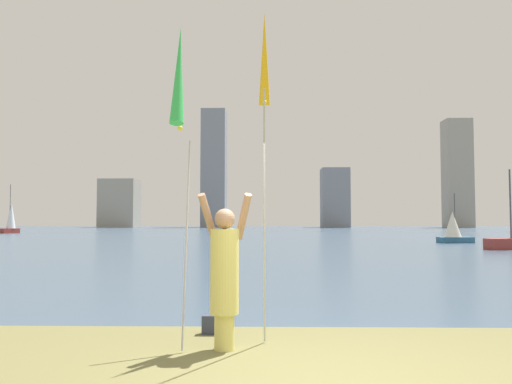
# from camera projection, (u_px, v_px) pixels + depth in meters

# --- Properties ---
(ground) EXTENTS (120.00, 138.00, 0.12)m
(ground) POSITION_uv_depth(u_px,v_px,m) (272.00, 235.00, 55.78)
(ground) COLOR brown
(person) EXTENTS (0.70, 0.51, 1.90)m
(person) POSITION_uv_depth(u_px,v_px,m) (225.00, 272.00, 6.26)
(person) COLOR #D8CC66
(person) RESTS_ON ground
(kite_flag_left) EXTENTS (0.16, 1.10, 3.81)m
(kite_flag_left) POSITION_uv_depth(u_px,v_px,m) (179.00, 83.00, 5.87)
(kite_flag_left) COLOR #B2B2B7
(kite_flag_left) RESTS_ON ground
(kite_flag_right) EXTENTS (0.16, 1.12, 4.40)m
(kite_flag_right) POSITION_uv_depth(u_px,v_px,m) (264.00, 67.00, 7.10)
(kite_flag_right) COLOR #B2B2B7
(kite_flag_right) RESTS_ON ground
(bag) EXTENTS (0.26, 0.13, 0.25)m
(bag) POSITION_uv_depth(u_px,v_px,m) (211.00, 325.00, 7.07)
(bag) COLOR #33384C
(bag) RESTS_ON ground
(sailboat_1) EXTENTS (1.78, 2.28, 5.67)m
(sailboat_1) POSITION_uv_depth(u_px,v_px,m) (11.00, 219.00, 59.67)
(sailboat_1) COLOR maroon
(sailboat_1) RESTS_ON ground
(sailboat_3) EXTENTS (2.41, 1.33, 3.36)m
(sailboat_3) POSITION_uv_depth(u_px,v_px,m) (453.00, 229.00, 34.68)
(sailboat_3) COLOR #2D6084
(sailboat_3) RESTS_ON ground
(sailboat_6) EXTENTS (3.02, 1.54, 4.24)m
(sailboat_6) POSITION_uv_depth(u_px,v_px,m) (511.00, 243.00, 27.04)
(sailboat_6) COLOR maroon
(sailboat_6) RESTS_ON ground
(skyline_tower_0) EXTENTS (7.37, 6.85, 9.84)m
(skyline_tower_0) POSITION_uv_depth(u_px,v_px,m) (120.00, 203.00, 106.33)
(skyline_tower_0) COLOR gray
(skyline_tower_0) RESTS_ON ground
(skyline_tower_1) EXTENTS (4.96, 6.44, 24.33)m
(skyline_tower_1) POSITION_uv_depth(u_px,v_px,m) (214.00, 169.00, 107.26)
(skyline_tower_1) COLOR gray
(skyline_tower_1) RESTS_ON ground
(skyline_tower_2) EXTENTS (5.45, 5.73, 11.88)m
(skyline_tower_2) POSITION_uv_depth(u_px,v_px,m) (335.00, 198.00, 103.61)
(skyline_tower_2) COLOR gray
(skyline_tower_2) RESTS_ON ground
(skyline_tower_3) EXTENTS (5.08, 4.50, 21.73)m
(skyline_tower_3) POSITION_uv_depth(u_px,v_px,m) (457.00, 173.00, 103.44)
(skyline_tower_3) COLOR gray
(skyline_tower_3) RESTS_ON ground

